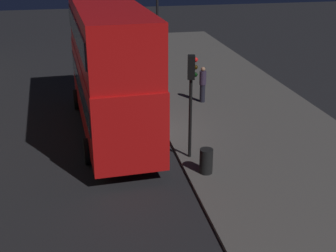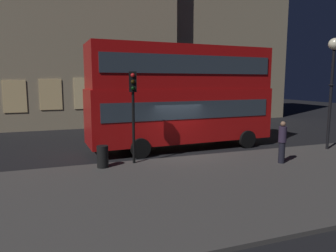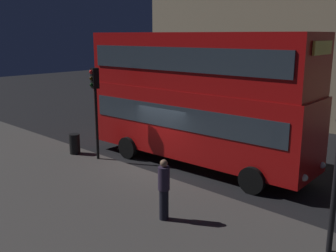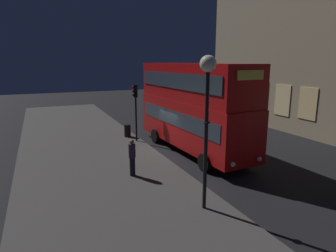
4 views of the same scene
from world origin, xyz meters
The scene contains 6 objects.
ground_plane centered at (0.00, 0.00, 0.00)m, with size 80.00×80.00×0.00m, color black.
sidewalk_slab centered at (0.00, -4.90, 0.06)m, with size 44.00×7.93×0.12m, color #423F3D.
double_decker_bus centered at (0.71, 1.27, 3.04)m, with size 10.22×3.22×5.47m.
traffic_light_near_kerb centered at (-2.59, -1.38, 2.94)m, with size 0.37×0.39×3.92m.
pedestrian centered at (3.44, -3.53, 1.07)m, with size 0.34×0.34×1.82m.
litter_bin centered at (-3.97, -1.61, 0.57)m, with size 0.47×0.47×0.91m, color black.
Camera 3 is at (10.70, -11.11, 5.38)m, focal length 41.74 mm.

